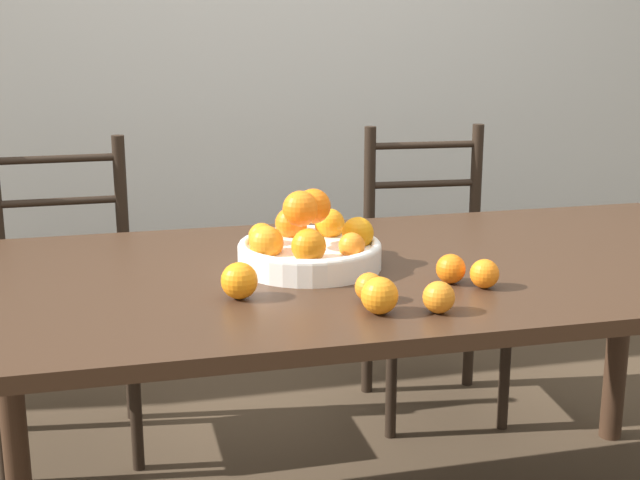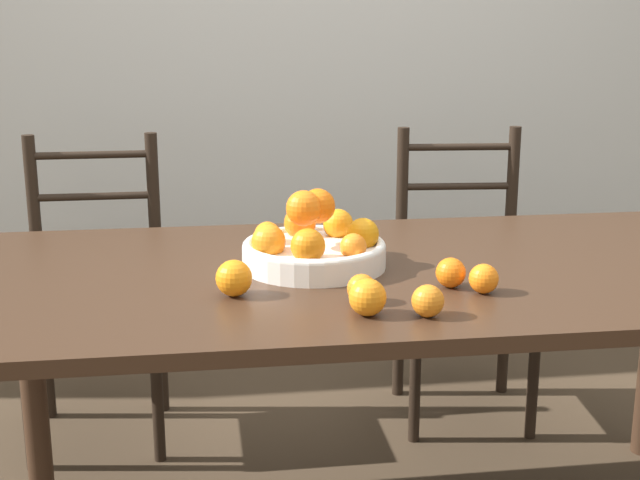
# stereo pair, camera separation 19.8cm
# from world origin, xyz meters

# --- Properties ---
(wall_back) EXTENTS (8.00, 0.06, 2.60)m
(wall_back) POSITION_xyz_m (0.00, 1.51, 1.30)
(wall_back) COLOR beige
(wall_back) RESTS_ON ground_plane
(dining_table) EXTENTS (1.99, 0.96, 0.76)m
(dining_table) POSITION_xyz_m (0.00, 0.00, 0.67)
(dining_table) COLOR #382316
(dining_table) RESTS_ON ground_plane
(fruit_bowl) EXTENTS (0.34, 0.34, 0.19)m
(fruit_bowl) POSITION_xyz_m (-0.18, 0.03, 0.81)
(fruit_bowl) COLOR white
(fruit_bowl) RESTS_ON dining_table
(orange_loose_0) EXTENTS (0.08, 0.08, 0.08)m
(orange_loose_0) POSITION_xyz_m (-0.12, -0.33, 0.79)
(orange_loose_0) COLOR orange
(orange_loose_0) RESTS_ON dining_table
(orange_loose_1) EXTENTS (0.07, 0.07, 0.07)m
(orange_loose_1) POSITION_xyz_m (-0.00, -0.35, 0.79)
(orange_loose_1) COLOR orange
(orange_loose_1) RESTS_ON dining_table
(orange_loose_2) EXTENTS (0.06, 0.06, 0.06)m
(orange_loose_2) POSITION_xyz_m (-0.11, -0.25, 0.79)
(orange_loose_2) COLOR orange
(orange_loose_2) RESTS_ON dining_table
(orange_loose_3) EXTENTS (0.08, 0.08, 0.08)m
(orange_loose_3) POSITION_xyz_m (-0.37, -0.16, 0.79)
(orange_loose_3) COLOR orange
(orange_loose_3) RESTS_ON dining_table
(orange_loose_4) EXTENTS (0.07, 0.07, 0.07)m
(orange_loose_4) POSITION_xyz_m (0.10, -0.17, 0.79)
(orange_loose_4) COLOR orange
(orange_loose_4) RESTS_ON dining_table
(orange_loose_5) EXTENTS (0.06, 0.06, 0.06)m
(orange_loose_5) POSITION_xyz_m (0.16, -0.22, 0.79)
(orange_loose_5) COLOR orange
(orange_loose_5) RESTS_ON dining_table
(chair_left) EXTENTS (0.42, 0.40, 0.96)m
(chair_left) POSITION_xyz_m (-0.78, 0.77, 0.48)
(chair_left) COLOR black
(chair_left) RESTS_ON ground_plane
(chair_right) EXTENTS (0.45, 0.43, 0.96)m
(chair_right) POSITION_xyz_m (0.43, 0.77, 0.48)
(chair_right) COLOR black
(chair_right) RESTS_ON ground_plane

